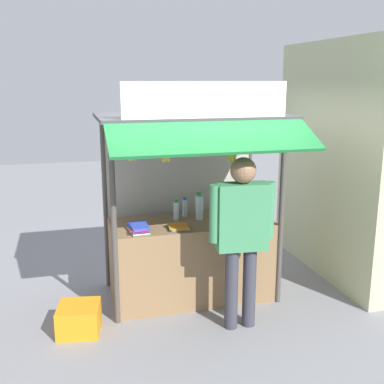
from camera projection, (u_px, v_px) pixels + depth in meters
ground_plane at (192, 296)px, 5.62m from camera, size 20.00×20.00×0.00m
stall_counter at (192, 260)px, 5.51m from camera, size 1.85×0.78×0.93m
stall_structure at (189, 167)px, 5.40m from camera, size 2.05×1.70×2.49m
water_bottle_back_left at (176, 210)px, 5.48m from camera, size 0.07×0.07×0.23m
water_bottle_front_left at (199, 207)px, 5.47m from camera, size 0.09×0.09×0.32m
water_bottle_mid_right at (241, 208)px, 5.56m from camera, size 0.06×0.06×0.23m
water_bottle_front_right at (247, 199)px, 5.82m from camera, size 0.09×0.09×0.32m
water_bottle_center at (185, 207)px, 5.61m from camera, size 0.06×0.06×0.23m
magazine_stack_left at (179, 227)px, 5.15m from camera, size 0.24×0.25×0.04m
magazine_stack_mid_left at (239, 220)px, 5.39m from camera, size 0.23×0.28×0.05m
magazine_stack_rear_center at (139, 228)px, 5.05m from camera, size 0.21×0.32×0.08m
banana_bunch_inner_right at (232, 154)px, 4.83m from camera, size 0.11×0.11×0.33m
banana_bunch_leftmost at (131, 154)px, 4.55m from camera, size 0.09×0.10×0.27m
banana_bunch_rightmost at (166, 154)px, 4.64m from camera, size 0.10×0.10×0.30m
banana_bunch_inner_left at (195, 148)px, 4.71m from camera, size 0.08×0.08×0.24m
vendor_person at (242, 228)px, 4.70m from camera, size 0.68×0.26×1.78m
plastic_crate at (79, 319)px, 4.80m from camera, size 0.48×0.48×0.29m
neighbour_wall at (328, 161)px, 6.04m from camera, size 0.20×2.40×2.98m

